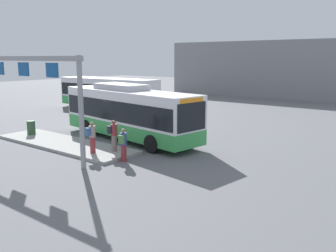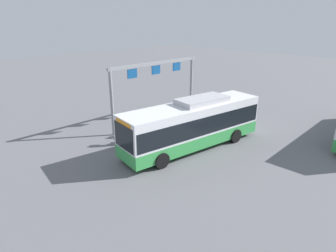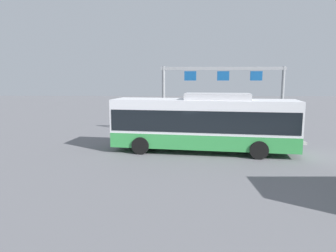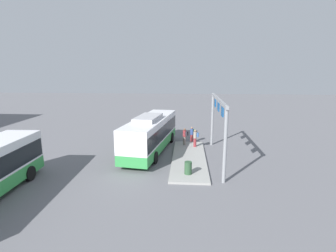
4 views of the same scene
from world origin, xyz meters
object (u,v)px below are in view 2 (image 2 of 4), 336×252
at_px(bus_main, 193,123).
at_px(person_boarding, 144,128).
at_px(trash_bin, 204,112).
at_px(person_waiting_near, 121,133).
at_px(person_waiting_mid, 141,123).

bearing_deg(bus_main, person_boarding, -51.55).
bearing_deg(trash_bin, person_waiting_near, -2.68).
bearing_deg(person_waiting_near, person_waiting_mid, 72.96).
distance_m(person_waiting_near, trash_bin, 8.79).
height_order(bus_main, person_waiting_near, bus_main).
relative_size(person_boarding, person_waiting_near, 1.00).
bearing_deg(person_boarding, person_waiting_mid, -179.46).
distance_m(bus_main, person_waiting_mid, 4.35).
bearing_deg(bus_main, trash_bin, -140.09).
height_order(bus_main, person_boarding, bus_main).
distance_m(person_boarding, person_waiting_near, 1.63).
bearing_deg(person_waiting_near, person_boarding, 38.14).
relative_size(person_waiting_mid, trash_bin, 1.86).
height_order(bus_main, trash_bin, bus_main).
relative_size(bus_main, person_waiting_mid, 6.48).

